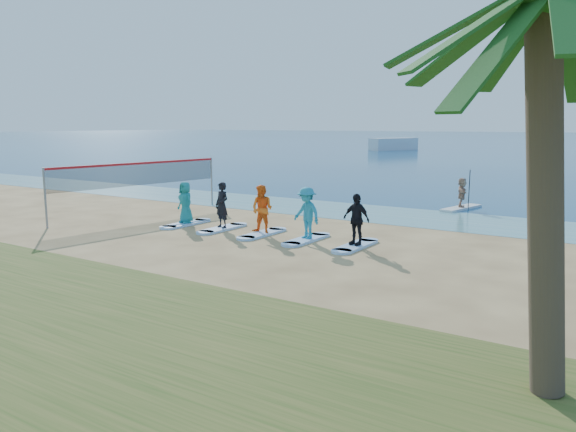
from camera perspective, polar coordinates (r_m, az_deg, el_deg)
The scene contains 16 objects.
ground at distance 18.48m, azimuth -6.02°, elevation -3.93°, with size 600.00×600.00×0.00m, color tan.
shallow_water at distance 27.27m, azimuth 8.05°, elevation 0.34°, with size 600.00×600.00×0.00m, color teal.
volleyball_net at distance 27.06m, azimuth -14.94°, elevation 4.10°, with size 1.26×9.01×2.50m.
paddleboard at distance 29.48m, azimuth 17.18°, elevation 0.79°, with size 0.70×3.00×0.12m, color silver.
paddleboarder at distance 29.38m, azimuth 17.25°, elevation 2.31°, with size 1.35×0.43×1.46m, color tan.
boat_offshore_a at distance 94.17m, azimuth 10.65°, elevation 6.59°, with size 2.36×8.97×1.97m, color silver.
surfboard_0 at distance 24.17m, azimuth -10.32°, elevation -0.78°, with size 0.70×2.20×0.09m, color #A4D0FF.
student_0 at distance 24.03m, azimuth -10.39°, elevation 1.38°, with size 0.85×0.56×1.75m, color teal.
surfboard_1 at distance 22.86m, azimuth -6.69°, elevation -1.27°, with size 0.70×2.20×0.09m, color #A4D0FF.
student_1 at distance 22.71m, azimuth -6.73°, elevation 1.12°, with size 0.67×0.44×1.84m, color black.
surfboard_2 at distance 21.66m, azimuth -2.62°, elevation -1.81°, with size 0.70×2.20×0.09m, color #A4D0FF.
student_2 at distance 21.49m, azimuth -2.64°, elevation 0.72°, with size 0.89×0.70×1.84m, color orange.
surfboard_3 at distance 20.57m, azimuth 1.89°, elevation -2.40°, with size 0.70×2.20×0.09m, color #A4D0FF.
student_3 at distance 20.40m, azimuth 1.91°, elevation 0.32°, with size 1.22×0.70×1.88m, color teal.
surfboard_4 at distance 19.63m, azimuth 6.88°, elevation -3.03°, with size 0.70×2.20×0.09m, color #A4D0FF.
student_4 at distance 19.46m, azimuth 6.93°, elevation -0.33°, with size 1.05×0.44×1.79m, color black.
Camera 1 is at (11.42, -13.91, 4.22)m, focal length 35.00 mm.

